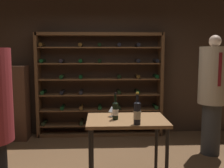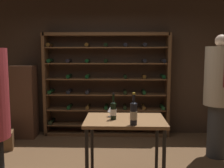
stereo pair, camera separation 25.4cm
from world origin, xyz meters
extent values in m
cube|color=#3D2B1E|center=(0.00, 2.11, 1.44)|extent=(5.97, 0.10, 2.89)
cube|color=brown|center=(-1.23, 1.90, 1.04)|extent=(0.06, 0.32, 2.08)
cube|color=brown|center=(1.24, 1.90, 1.04)|extent=(0.06, 0.32, 2.08)
cube|color=brown|center=(0.00, 1.90, 2.05)|extent=(2.47, 0.32, 0.06)
cube|color=brown|center=(0.00, 1.90, 0.03)|extent=(2.47, 0.32, 0.06)
cube|color=brown|center=(0.00, 1.90, 0.22)|extent=(2.39, 0.32, 0.02)
cylinder|color=black|center=(-1.13, 1.90, 0.28)|extent=(0.08, 0.30, 0.08)
cylinder|color=black|center=(-0.37, 1.90, 0.28)|extent=(0.08, 0.30, 0.08)
cylinder|color=#4C3314|center=(0.38, 1.90, 0.28)|extent=(0.08, 0.30, 0.08)
cylinder|color=black|center=(0.76, 1.90, 0.28)|extent=(0.08, 0.30, 0.08)
cylinder|color=#4C3314|center=(1.14, 1.90, 0.28)|extent=(0.08, 0.30, 0.08)
cube|color=brown|center=(0.00, 1.90, 0.53)|extent=(2.39, 0.32, 0.02)
cylinder|color=black|center=(-0.75, 1.90, 0.59)|extent=(0.08, 0.30, 0.08)
cylinder|color=#4C3314|center=(-0.37, 1.90, 0.59)|extent=(0.08, 0.30, 0.08)
cylinder|color=black|center=(0.00, 1.90, 0.59)|extent=(0.08, 0.30, 0.08)
cylinder|color=black|center=(0.38, 1.90, 0.59)|extent=(0.08, 0.30, 0.08)
cylinder|color=#4C3314|center=(0.76, 1.90, 0.59)|extent=(0.08, 0.30, 0.08)
cylinder|color=black|center=(1.14, 1.90, 0.59)|extent=(0.08, 0.30, 0.08)
cube|color=brown|center=(0.00, 1.90, 0.85)|extent=(2.39, 0.32, 0.02)
cylinder|color=black|center=(-1.13, 1.90, 0.90)|extent=(0.08, 0.30, 0.08)
cylinder|color=black|center=(-0.75, 1.90, 0.90)|extent=(0.08, 0.30, 0.08)
cylinder|color=black|center=(-0.37, 1.90, 0.90)|extent=(0.08, 0.30, 0.08)
cylinder|color=black|center=(0.38, 1.90, 0.90)|extent=(0.08, 0.30, 0.08)
cylinder|color=black|center=(0.76, 1.90, 0.90)|extent=(0.08, 0.30, 0.08)
cube|color=brown|center=(0.00, 1.90, 1.16)|extent=(2.39, 0.32, 0.02)
cylinder|color=black|center=(-0.75, 1.90, 1.21)|extent=(0.08, 0.30, 0.08)
cylinder|color=black|center=(-0.37, 1.90, 1.21)|extent=(0.08, 0.30, 0.08)
cylinder|color=black|center=(0.38, 1.90, 1.21)|extent=(0.08, 0.30, 0.08)
cylinder|color=#4C3314|center=(0.76, 1.90, 1.21)|extent=(0.08, 0.30, 0.08)
cylinder|color=black|center=(1.14, 1.90, 1.21)|extent=(0.08, 0.30, 0.08)
cube|color=brown|center=(0.00, 1.90, 1.47)|extent=(2.39, 0.32, 0.02)
cylinder|color=black|center=(-1.13, 1.90, 1.53)|extent=(0.08, 0.30, 0.08)
cylinder|color=black|center=(-0.75, 1.90, 1.53)|extent=(0.08, 0.30, 0.08)
cylinder|color=black|center=(-0.37, 1.90, 1.53)|extent=(0.08, 0.30, 0.08)
cylinder|color=black|center=(0.00, 1.90, 1.53)|extent=(0.08, 0.30, 0.08)
cylinder|color=black|center=(0.76, 1.90, 1.53)|extent=(0.08, 0.30, 0.08)
cylinder|color=black|center=(1.14, 1.90, 1.53)|extent=(0.08, 0.30, 0.08)
cube|color=brown|center=(0.00, 1.90, 1.78)|extent=(2.39, 0.32, 0.02)
cylinder|color=#4C3314|center=(-1.13, 1.90, 1.84)|extent=(0.08, 0.30, 0.08)
cylinder|color=#4C3314|center=(-0.37, 1.90, 1.84)|extent=(0.08, 0.30, 0.08)
cylinder|color=black|center=(0.00, 1.90, 1.84)|extent=(0.08, 0.30, 0.08)
cylinder|color=black|center=(0.38, 1.90, 1.84)|extent=(0.08, 0.30, 0.08)
cylinder|color=black|center=(0.76, 1.90, 1.84)|extent=(0.08, 0.30, 0.08)
cube|color=brown|center=(0.34, -0.15, 0.84)|extent=(0.99, 0.67, 0.04)
cylinder|color=black|center=(-0.11, -0.43, 0.41)|extent=(0.04, 0.04, 0.82)
cylinder|color=black|center=(0.78, -0.43, 0.41)|extent=(0.04, 0.04, 0.82)
cylinder|color=black|center=(-0.11, 0.14, 0.41)|extent=(0.04, 0.04, 0.82)
cylinder|color=black|center=(0.78, 0.14, 0.41)|extent=(0.04, 0.04, 0.82)
cylinder|color=#323232|center=(1.85, 0.81, 0.43)|extent=(0.30, 0.30, 0.85)
cylinder|color=tan|center=(1.85, 0.81, 1.32)|extent=(0.47, 0.47, 0.93)
sphere|color=beige|center=(1.85, 0.81, 1.87)|extent=(0.19, 0.19, 0.19)
cube|color=#4C2D1E|center=(-1.61, 1.70, 0.72)|extent=(0.44, 0.36, 1.43)
cylinder|color=black|center=(0.43, -0.41, 0.99)|extent=(0.08, 0.08, 0.25)
cone|color=black|center=(0.43, -0.41, 1.13)|extent=(0.08, 0.08, 0.03)
cylinder|color=black|center=(0.43, -0.41, 1.18)|extent=(0.03, 0.03, 0.08)
cylinder|color=#B7932D|center=(0.43, -0.41, 1.23)|extent=(0.03, 0.03, 0.02)
cylinder|color=#C6B28C|center=(0.43, -0.41, 0.98)|extent=(0.08, 0.08, 0.09)
cylinder|color=black|center=(0.20, -0.17, 0.97)|extent=(0.07, 0.07, 0.20)
cone|color=black|center=(0.20, -0.17, 1.08)|extent=(0.07, 0.07, 0.03)
cylinder|color=black|center=(0.20, -0.17, 1.13)|extent=(0.03, 0.03, 0.08)
cylinder|color=black|center=(0.20, -0.17, 1.18)|extent=(0.03, 0.03, 0.02)
cylinder|color=silver|center=(0.20, -0.17, 0.96)|extent=(0.08, 0.08, 0.08)
cylinder|color=silver|center=(0.16, -0.03, 0.87)|extent=(0.07, 0.07, 0.00)
cylinder|color=silver|center=(0.16, -0.03, 0.90)|extent=(0.01, 0.01, 0.06)
cone|color=silver|center=(0.16, -0.03, 0.97)|extent=(0.08, 0.08, 0.07)
cylinder|color=#590A14|center=(0.16, -0.03, 0.95)|extent=(0.05, 0.05, 0.02)
camera|label=1|loc=(0.01, -3.26, 1.68)|focal=41.23mm
camera|label=2|loc=(0.27, -3.27, 1.68)|focal=41.23mm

